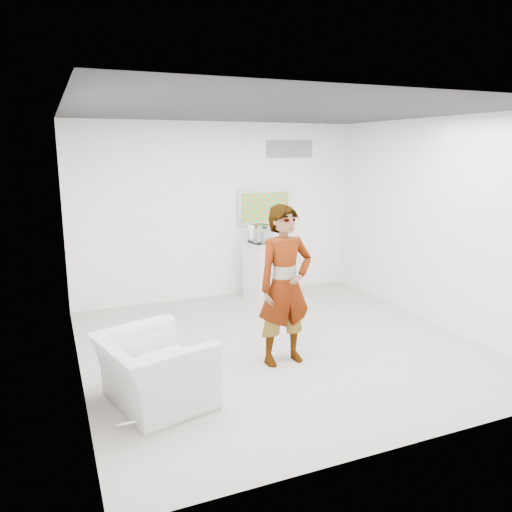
% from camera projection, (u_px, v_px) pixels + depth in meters
% --- Properties ---
extents(room, '(5.01, 5.01, 3.00)m').
position_uv_depth(room, '(281.00, 234.00, 6.31)').
color(room, '#B4ADA5').
rests_on(room, ground).
extents(tv, '(1.00, 0.08, 0.60)m').
position_uv_depth(tv, '(264.00, 207.00, 8.82)').
color(tv, silver).
rests_on(tv, room).
extents(logo_decal, '(0.90, 0.02, 0.30)m').
position_uv_depth(logo_decal, '(290.00, 149.00, 8.84)').
color(logo_decal, gray).
rests_on(logo_decal, room).
extents(person, '(0.74, 0.51, 1.93)m').
position_uv_depth(person, '(285.00, 286.00, 5.92)').
color(person, silver).
rests_on(person, room).
extents(armchair, '(1.22, 1.32, 0.72)m').
position_uv_depth(armchair, '(154.00, 370.00, 5.04)').
color(armchair, silver).
rests_on(armchair, room).
extents(pedestal, '(0.61, 0.61, 0.97)m').
position_uv_depth(pedestal, '(260.00, 270.00, 8.66)').
color(pedestal, silver).
rests_on(pedestal, room).
extents(floor_uplight, '(0.20, 0.20, 0.29)m').
position_uv_depth(floor_uplight, '(278.00, 283.00, 9.12)').
color(floor_uplight, silver).
rests_on(floor_uplight, room).
extents(vitrine, '(0.36, 0.36, 0.32)m').
position_uv_depth(vitrine, '(260.00, 234.00, 8.52)').
color(vitrine, silver).
rests_on(vitrine, pedestal).
extents(console, '(0.06, 0.15, 0.20)m').
position_uv_depth(console, '(260.00, 237.00, 8.53)').
color(console, silver).
rests_on(console, pedestal).
extents(wii_remote, '(0.09, 0.16, 0.04)m').
position_uv_depth(wii_remote, '(297.00, 218.00, 6.00)').
color(wii_remote, silver).
rests_on(wii_remote, person).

